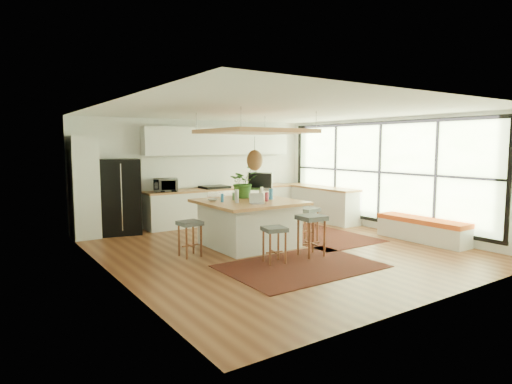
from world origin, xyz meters
TOP-DOWN VIEW (x-y plane):
  - floor at (0.00, 0.00)m, footprint 7.00×7.00m
  - ceiling at (0.00, 0.00)m, footprint 7.00×7.00m
  - wall_back at (0.00, 3.50)m, footprint 6.50×0.00m
  - wall_front at (0.00, -3.50)m, footprint 6.50×0.00m
  - wall_left at (-3.25, 0.00)m, footprint 0.00×7.00m
  - wall_right at (3.25, 0.00)m, footprint 0.00×7.00m
  - window_wall at (3.22, 0.00)m, footprint 0.10×6.20m
  - pantry at (-2.95, 3.18)m, footprint 0.55×0.60m
  - back_counter_base at (0.55, 3.18)m, footprint 4.20×0.60m
  - back_counter_top at (0.55, 3.18)m, footprint 4.24×0.64m
  - backsplash at (0.55, 3.48)m, footprint 4.20×0.02m
  - upper_cabinets at (0.55, 3.32)m, footprint 4.20×0.34m
  - range at (0.30, 3.18)m, footprint 0.76×0.62m
  - right_counter_base at (2.93, 2.00)m, footprint 0.60×2.50m
  - right_counter_top at (2.93, 2.00)m, footprint 0.64×2.54m
  - window_bench at (2.95, -1.20)m, footprint 0.52×2.00m
  - ceiling_panel at (-0.30, 0.40)m, footprint 1.86×1.86m
  - rug_near at (-0.45, -1.24)m, footprint 2.60×1.80m
  - rug_right at (1.46, 0.46)m, footprint 1.80×2.60m
  - fridge at (-2.16, 3.17)m, footprint 1.00×0.86m
  - island at (-0.35, 0.54)m, footprint 1.85×1.85m
  - stool_near_left at (-0.71, -0.83)m, footprint 0.45×0.45m
  - stool_near_right at (0.15, -0.81)m, footprint 0.49×0.49m
  - stool_right_front at (0.86, 0.15)m, footprint 0.51×0.51m
  - stool_right_back at (0.92, 0.95)m, footprint 0.39×0.39m
  - stool_left_side at (-1.72, 0.42)m, footprint 0.41×0.41m
  - laptop at (-0.49, 0.02)m, footprint 0.38×0.39m
  - monitor at (0.22, 0.97)m, footprint 0.50×0.60m
  - microwave at (-1.07, 3.13)m, footprint 0.65×0.50m
  - island_plant at (-0.19, 1.00)m, footprint 0.70×0.76m
  - island_bowl at (-0.99, 0.89)m, footprint 0.21×0.21m
  - island_bottle_0 at (-0.90, 0.64)m, footprint 0.07×0.07m
  - island_bottle_1 at (-0.75, 0.39)m, footprint 0.07×0.07m
  - island_bottle_2 at (-0.10, 0.24)m, footprint 0.07×0.07m
  - island_bottle_3 at (0.00, 0.59)m, footprint 0.07×0.07m
  - island_bottle_4 at (-0.55, 0.79)m, footprint 0.07×0.07m
  - island_bottle_5 at (0.15, 0.44)m, footprint 0.07×0.07m

SIDE VIEW (x-z plane):
  - floor at x=0.00m, z-range 0.00..0.00m
  - rug_near at x=-0.45m, z-range 0.00..0.01m
  - rug_right at x=1.46m, z-range 0.00..0.01m
  - window_bench at x=2.95m, z-range 0.00..0.50m
  - stool_near_left at x=-0.71m, z-range 0.03..0.68m
  - stool_near_right at x=0.15m, z-range -0.03..0.74m
  - stool_right_front at x=0.86m, z-range -0.01..0.72m
  - stool_right_back at x=0.92m, z-range 0.04..0.67m
  - stool_left_side at x=-1.72m, z-range 0.02..0.69m
  - back_counter_base at x=0.55m, z-range 0.00..0.88m
  - right_counter_base at x=2.93m, z-range 0.00..0.88m
  - island at x=-0.35m, z-range 0.00..0.93m
  - range at x=0.30m, z-range 0.00..1.00m
  - back_counter_top at x=0.55m, z-range 0.88..0.93m
  - right_counter_top at x=2.93m, z-range 0.88..0.93m
  - fridge at x=-2.16m, z-range 0.06..1.79m
  - island_bowl at x=-0.99m, z-range 0.93..0.98m
  - island_bottle_0 at x=-0.90m, z-range 0.93..1.12m
  - island_bottle_1 at x=-0.75m, z-range 0.93..1.12m
  - island_bottle_2 at x=-0.10m, z-range 0.93..1.12m
  - island_bottle_3 at x=0.00m, z-range 0.93..1.12m
  - island_bottle_4 at x=-0.55m, z-range 0.93..1.12m
  - island_bottle_5 at x=0.15m, z-range 0.93..1.12m
  - laptop at x=-0.49m, z-range 0.94..1.16m
  - microwave at x=-1.07m, z-range 0.93..1.32m
  - pantry at x=-2.95m, z-range 0.00..2.25m
  - monitor at x=0.22m, z-range 0.92..1.46m
  - island_plant at x=-0.19m, z-range 0.93..1.47m
  - wall_back at x=0.00m, z-range -1.90..4.60m
  - wall_front at x=0.00m, z-range -1.90..4.60m
  - wall_left at x=-3.25m, z-range -2.15..4.85m
  - wall_right at x=3.25m, z-range -2.15..4.85m
  - backsplash at x=0.55m, z-range 0.95..1.75m
  - window_wall at x=3.22m, z-range 0.10..2.70m
  - ceiling_panel at x=-0.30m, z-range 1.65..2.45m
  - upper_cabinets at x=0.55m, z-range 1.80..2.50m
  - ceiling at x=0.00m, z-range 2.70..2.70m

